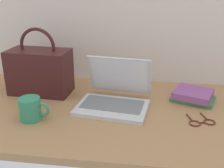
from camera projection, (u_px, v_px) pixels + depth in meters
name	position (u px, v px, depth m)	size (l,w,h in m)	color
desk	(112.00, 112.00, 1.24)	(1.60, 0.76, 0.03)	#A87A4C
laptop	(114.00, 96.00, 1.26)	(0.34, 0.32, 0.21)	silver
coffee_mug	(31.00, 109.00, 1.13)	(0.13, 0.09, 0.10)	#338C66
eyeglasses	(202.00, 122.00, 1.11)	(0.12, 0.13, 0.01)	#591E19
handbag	(40.00, 71.00, 1.37)	(0.31, 0.18, 0.33)	#3F1919
book_stack	(193.00, 96.00, 1.31)	(0.22, 0.20, 0.05)	#3F7F4C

